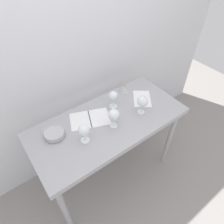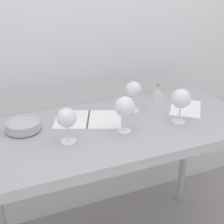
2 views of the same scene
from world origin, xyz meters
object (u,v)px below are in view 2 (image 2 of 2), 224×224
(wine_glass_near_left, at_px, (67,119))
(decanter_funnel, at_px, (158,92))
(wine_glass_near_right, at_px, (181,99))
(open_notebook, at_px, (88,120))
(tasting_bowl, at_px, (23,125))
(tasting_sheet_upper, at_px, (186,108))
(wine_glass_near_center, at_px, (125,107))
(wine_glass_far_right, at_px, (134,90))

(wine_glass_near_left, relative_size, decanter_funnel, 1.23)
(wine_glass_near_right, relative_size, open_notebook, 0.45)
(wine_glass_near_right, relative_size, tasting_bowl, 1.08)
(wine_glass_near_left, relative_size, tasting_bowl, 0.99)
(wine_glass_near_left, relative_size, tasting_sheet_upper, 0.67)
(open_notebook, relative_size, decanter_funnel, 2.96)
(wine_glass_near_right, bearing_deg, tasting_bowl, 164.41)
(open_notebook, relative_size, tasting_bowl, 2.39)
(wine_glass_near_left, bearing_deg, tasting_sheet_upper, 8.82)
(wine_glass_near_left, height_order, tasting_bowl, wine_glass_near_left)
(decanter_funnel, bearing_deg, open_notebook, -165.26)
(tasting_sheet_upper, bearing_deg, wine_glass_near_center, -127.18)
(wine_glass_near_center, relative_size, open_notebook, 0.45)
(tasting_sheet_upper, relative_size, decanter_funnel, 1.82)
(wine_glass_far_right, xyz_separation_m, wine_glass_near_center, (-0.14, -0.20, 0.00))
(wine_glass_near_left, bearing_deg, wine_glass_far_right, 24.36)
(wine_glass_near_center, relative_size, decanter_funnel, 1.34)
(wine_glass_near_left, xyz_separation_m, open_notebook, (0.15, 0.18, -0.11))
(open_notebook, height_order, tasting_bowl, tasting_bowl)
(tasting_sheet_upper, bearing_deg, wine_glass_near_right, -97.74)
(wine_glass_far_right, height_order, decanter_funnel, wine_glass_far_right)
(open_notebook, bearing_deg, wine_glass_near_right, -2.84)
(wine_glass_near_center, distance_m, wine_glass_near_left, 0.28)
(tasting_bowl, xyz_separation_m, decanter_funnel, (0.82, 0.12, 0.01))
(wine_glass_far_right, height_order, wine_glass_near_left, wine_glass_far_right)
(wine_glass_far_right, distance_m, tasting_bowl, 0.60)
(wine_glass_near_right, distance_m, open_notebook, 0.49)
(wine_glass_near_center, relative_size, wine_glass_near_left, 1.09)
(wine_glass_near_center, bearing_deg, wine_glass_near_left, 178.36)
(wine_glass_far_right, xyz_separation_m, tasting_sheet_upper, (0.30, -0.08, -0.12))
(wine_glass_far_right, height_order, tasting_bowl, wine_glass_far_right)
(wine_glass_far_right, bearing_deg, tasting_bowl, -179.55)
(wine_glass_near_left, xyz_separation_m, tasting_bowl, (-0.17, 0.19, -0.09))
(open_notebook, bearing_deg, tasting_bowl, -159.58)
(tasting_sheet_upper, bearing_deg, decanter_funnel, 148.34)
(wine_glass_near_left, bearing_deg, open_notebook, 48.68)
(wine_glass_far_right, relative_size, decanter_funnel, 1.27)
(open_notebook, xyz_separation_m, tasting_bowl, (-0.33, 0.01, 0.03))
(wine_glass_near_right, xyz_separation_m, decanter_funnel, (0.06, 0.33, -0.08))
(wine_glass_near_center, distance_m, tasting_bowl, 0.50)
(wine_glass_near_center, xyz_separation_m, wine_glass_near_right, (0.30, -0.02, 0.00))
(tasting_bowl, relative_size, decanter_funnel, 1.24)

